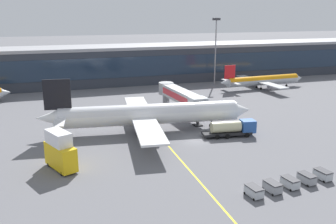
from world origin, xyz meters
The scene contains 14 objects.
ground_plane centered at (0.00, 0.00, 0.00)m, with size 700.00×700.00×0.00m, color slate.
apron_lead_in_line centered at (-5.71, 2.00, 0.00)m, with size 0.30×80.00×0.01m, color yellow.
terminal_building centered at (15.22, 66.23, 6.56)m, with size 199.12×17.15×13.07m.
main_airliner centered at (-7.06, 8.64, 3.82)m, with size 45.25×35.99×11.79m.
jet_bridge centered at (3.68, 19.32, 4.82)m, with size 5.26×22.42×6.50m.
fuel_tanker centered at (8.33, 0.40, 1.75)m, with size 11.03×3.87×3.25m.
catering_lift centered at (-25.46, -5.69, 3.07)m, with size 4.99×7.23×6.30m.
baggage_cart_0 centered at (-0.80, -23.47, 0.78)m, with size 1.91×2.82×1.48m.
baggage_cart_1 centered at (2.38, -23.07, 0.78)m, with size 1.91×2.82×1.48m.
baggage_cart_2 centered at (5.55, -22.68, 0.78)m, with size 1.91×2.82×1.48m.
baggage_cart_3 centered at (8.73, -22.28, 0.78)m, with size 1.91×2.82×1.48m.
baggage_cart_4 centered at (11.90, -21.88, 0.78)m, with size 1.91×2.82×1.48m.
commuter_jet_near centered at (40.54, 41.22, 2.73)m, with size 31.74×25.15×8.32m.
apron_light_mast_0 centered at (29.28, 54.27, 13.22)m, with size 2.80×0.50×22.50m.
Camera 1 is at (-26.19, -63.78, 24.47)m, focal length 39.77 mm.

